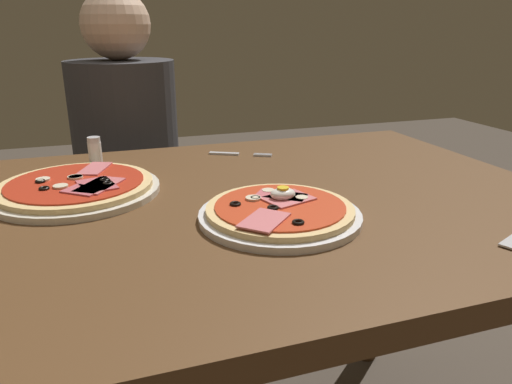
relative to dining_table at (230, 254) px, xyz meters
The scene contains 6 objects.
dining_table is the anchor object (origin of this frame).
pizza_foreground 0.18m from the dining_table, 66.43° to the right, with size 0.27×0.27×0.05m.
pizza_across_left 0.32m from the dining_table, 155.62° to the left, with size 0.31×0.31×0.03m.
fork 0.34m from the dining_table, 71.73° to the left, with size 0.15×0.09×0.00m.
salt_shaker 0.42m from the dining_table, 126.19° to the left, with size 0.03×0.03×0.07m.
diner_person 0.73m from the dining_table, 100.92° to the left, with size 0.32×0.32×1.18m.
Camera 1 is at (-0.22, -0.81, 1.08)m, focal length 33.61 mm.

